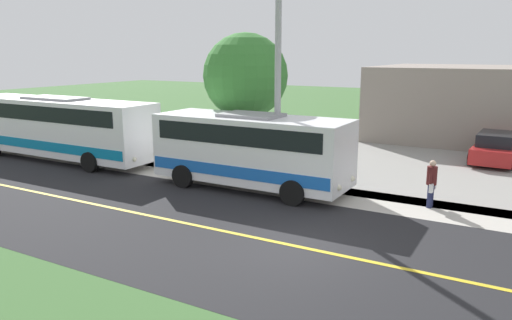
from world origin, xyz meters
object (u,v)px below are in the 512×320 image
Objects in this scene: transit_bus_rear at (57,125)px; parked_car_near at (496,148)px; shuttle_bus_front at (251,147)px; tree_curbside at (245,76)px; street_light_pole at (276,69)px; pedestrian_with_bags at (432,182)px.

transit_bus_rear is 21.22m from parked_car_near.
shuttle_bus_front is 4.28m from tree_curbside.
parked_car_near is at bearing 117.60° from transit_bus_rear.
transit_bus_rear is 2.51× the size of parked_car_near.
shuttle_bus_front is 1.73× the size of parked_car_near.
shuttle_bus_front is at bearing 34.37° from tree_curbside.
street_light_pole reaches higher than tree_curbside.
street_light_pole is at bearing 48.33° from tree_curbside.
tree_curbside is at bearing -54.79° from parked_car_near.
pedestrian_with_bags is 0.37× the size of parked_car_near.
pedestrian_with_bags is at bearing 77.12° from tree_curbside.
pedestrian_with_bags is 8.96m from parked_car_near.
transit_bus_rear is at bearing -62.40° from parked_car_near.
pedestrian_with_bags is (-0.97, 17.45, -0.82)m from transit_bus_rear.
tree_curbside is at bearing -102.88° from pedestrian_with_bags.
street_light_pole reaches higher than transit_bus_rear.
shuttle_bus_front is 4.74× the size of pedestrian_with_bags.
pedestrian_with_bags is at bearing 93.17° from transit_bus_rear.
tree_curbside reaches higher than shuttle_bus_front.
tree_curbside is at bearing 107.91° from transit_bus_rear.
street_light_pole is (0.58, -5.64, 3.68)m from pedestrian_with_bags.
pedestrian_with_bags is 6.76m from street_light_pole.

